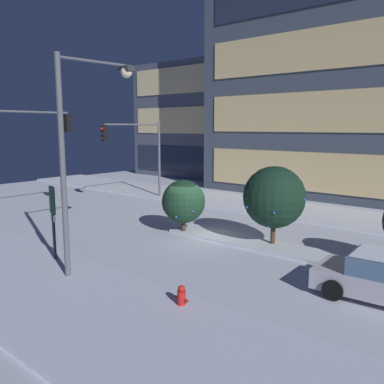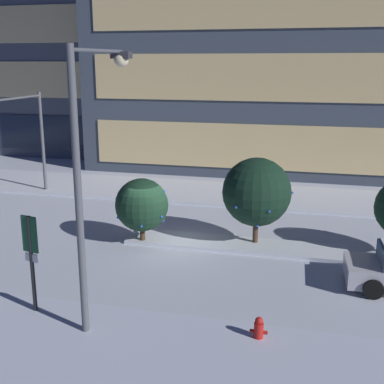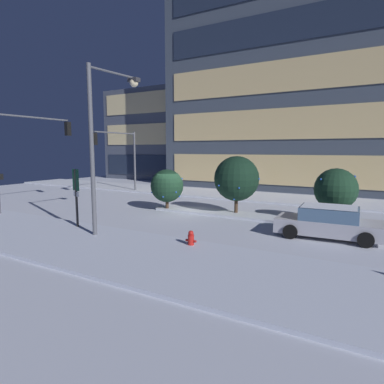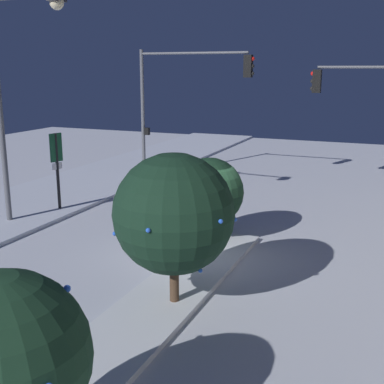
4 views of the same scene
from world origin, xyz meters
The scene contains 15 objects.
ground centered at (0.00, 0.00, 0.00)m, with size 52.00×52.00×0.00m, color silver.
curb_strip_near centered at (0.00, -8.57, 0.07)m, with size 52.00×5.20×0.14m, color silver.
curb_strip_far centered at (0.00, 8.57, 0.07)m, with size 52.00×5.20×0.14m, color silver.
median_strip centered at (2.84, 0.49, 0.07)m, with size 9.00×1.80×0.14m, color silver.
office_tower_main centered at (1.90, 19.59, 17.14)m, with size 23.46×13.73×34.27m.
office_tower_secondary centered at (-15.91, 20.46, 6.04)m, with size 13.83×8.18×12.08m.
car_near centered at (9.43, -2.14, 0.71)m, with size 4.82×2.31×1.49m.
traffic_light_corner_near_left centered at (-8.92, -4.55, 4.45)m, with size 0.32×5.82×6.38m.
traffic_light_corner_far_left centered at (-9.38, 4.51, 4.08)m, with size 0.32×5.46×5.74m.
street_lamp_arched centered at (0.09, -6.65, 5.09)m, with size 0.57×3.13×7.81m.
fire_hydrant centered at (4.73, -6.69, 0.36)m, with size 0.48×0.26×0.74m.
parking_info_sign centered at (-1.95, -6.77, 1.98)m, with size 0.55×0.19×3.09m.
decorated_tree_median centered at (-0.95, -0.09, 1.66)m, with size 2.20×2.20×2.76m.
decorated_tree_left_of_median centered at (3.65, 0.80, 2.27)m, with size 2.85×2.79×3.67m.
decorated_tree_right_of_median centered at (9.32, 1.06, 1.92)m, with size 2.28×2.28×3.07m.
Camera 3 is at (11.36, -18.13, 4.07)m, focal length 30.73 mm.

